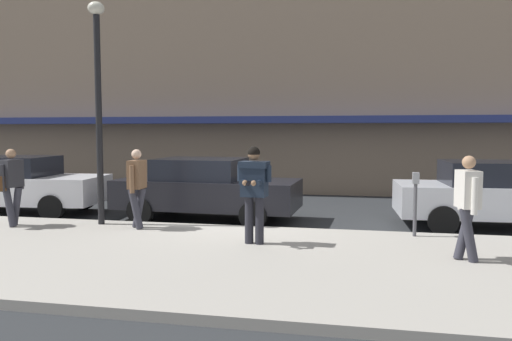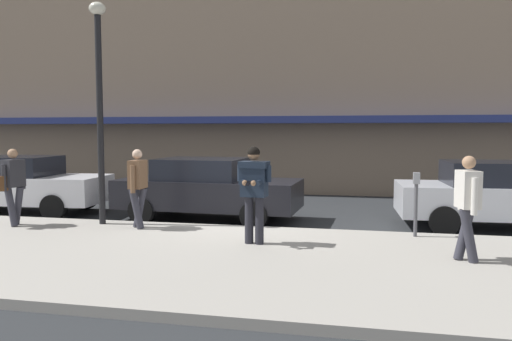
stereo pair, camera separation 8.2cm
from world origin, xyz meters
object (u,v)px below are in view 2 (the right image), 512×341
(parked_sedan_mid, at_px, (207,189))
(pedestrian_dark_coat, at_px, (138,183))
(parked_sedan_far, at_px, (500,195))
(street_lamp_post, at_px, (99,89))
(man_texting_on_phone, at_px, (254,184))
(parking_meter, at_px, (416,195))
(pedestrian_with_bag, at_px, (13,182))
(pedestrian_in_light_coat, at_px, (468,201))
(parked_sedan_near, at_px, (20,184))

(parked_sedan_mid, relative_size, pedestrian_dark_coat, 2.69)
(parked_sedan_far, xyz_separation_m, street_lamp_post, (-8.73, -1.87, 2.35))
(parked_sedan_far, height_order, man_texting_on_phone, man_texting_on_phone)
(street_lamp_post, bearing_deg, parking_meter, 0.42)
(parked_sedan_mid, relative_size, man_texting_on_phone, 2.54)
(street_lamp_post, bearing_deg, pedestrian_with_bag, -161.01)
(man_texting_on_phone, bearing_deg, pedestrian_with_bag, 173.62)
(parked_sedan_far, bearing_deg, pedestrian_dark_coat, -164.37)
(pedestrian_in_light_coat, xyz_separation_m, street_lamp_post, (-7.35, 1.73, 2.03))
(parked_sedan_near, height_order, pedestrian_dark_coat, pedestrian_dark_coat)
(parked_sedan_mid, distance_m, parking_meter, 5.09)
(parked_sedan_mid, height_order, parked_sedan_far, same)
(parked_sedan_near, relative_size, parked_sedan_far, 1.01)
(parked_sedan_near, relative_size, pedestrian_with_bag, 2.72)
(parked_sedan_near, bearing_deg, pedestrian_with_bag, -55.43)
(parked_sedan_far, distance_m, parking_meter, 2.70)
(man_texting_on_phone, relative_size, parking_meter, 1.42)
(parked_sedan_near, relative_size, pedestrian_dark_coat, 2.72)
(parked_sedan_far, height_order, parking_meter, parked_sedan_far)
(pedestrian_dark_coat, bearing_deg, man_texting_on_phone, -18.96)
(parking_meter, bearing_deg, parked_sedan_mid, 161.21)
(pedestrian_dark_coat, bearing_deg, parking_meter, 3.39)
(parked_sedan_mid, relative_size, street_lamp_post, 0.94)
(pedestrian_dark_coat, relative_size, street_lamp_post, 0.35)
(parked_sedan_near, bearing_deg, parked_sedan_mid, 0.65)
(parked_sedan_near, bearing_deg, street_lamp_post, -26.06)
(parked_sedan_far, distance_m, pedestrian_with_bag, 10.81)
(parked_sedan_far, xyz_separation_m, pedestrian_with_bag, (-10.51, -2.48, 0.32))
(parked_sedan_mid, distance_m, street_lamp_post, 3.48)
(parked_sedan_mid, bearing_deg, pedestrian_with_bag, -148.18)
(parked_sedan_mid, xyz_separation_m, street_lamp_post, (-1.93, -1.69, 2.35))
(parked_sedan_near, height_order, pedestrian_in_light_coat, pedestrian_in_light_coat)
(man_texting_on_phone, bearing_deg, parked_sedan_near, 158.00)
(parked_sedan_mid, height_order, parking_meter, parked_sedan_mid)
(man_texting_on_phone, distance_m, pedestrian_in_light_coat, 3.63)
(pedestrian_dark_coat, distance_m, street_lamp_post, 2.29)
(parked_sedan_near, relative_size, street_lamp_post, 0.95)
(parked_sedan_mid, xyz_separation_m, parked_sedan_far, (6.80, 0.18, 0.00))
(pedestrian_in_light_coat, height_order, parking_meter, pedestrian_in_light_coat)
(parked_sedan_mid, xyz_separation_m, parking_meter, (4.82, -1.64, 0.18))
(parked_sedan_near, bearing_deg, man_texting_on_phone, -22.00)
(parked_sedan_mid, bearing_deg, street_lamp_post, -138.77)
(parked_sedan_far, height_order, pedestrian_dark_coat, pedestrian_dark_coat)
(parked_sedan_far, bearing_deg, parked_sedan_near, -178.86)
(pedestrian_dark_coat, bearing_deg, parked_sedan_far, 15.63)
(pedestrian_with_bag, height_order, street_lamp_post, street_lamp_post)
(parked_sedan_near, xyz_separation_m, parked_sedan_far, (12.06, 0.24, 0.00))
(parked_sedan_mid, height_order, man_texting_on_phone, man_texting_on_phone)
(pedestrian_in_light_coat, bearing_deg, street_lamp_post, 166.75)
(pedestrian_dark_coat, xyz_separation_m, street_lamp_post, (-1.01, 0.29, 2.03))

